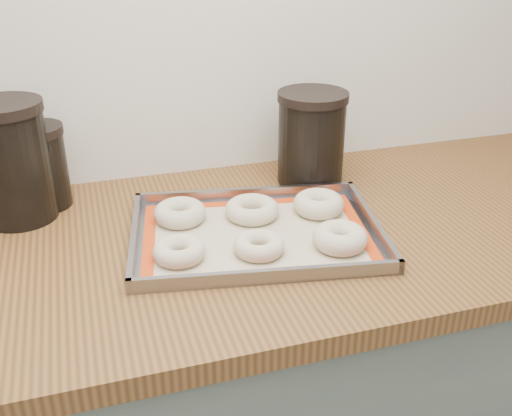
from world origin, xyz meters
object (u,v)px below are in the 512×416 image
object	(u,v)px
bagel_back_mid	(252,210)
canister_right	(311,138)
baking_tray	(256,233)
canister_mid	(40,166)
bagel_back_left	(180,213)
bagel_back_right	(319,204)
canister_left	(12,162)
bagel_front_mid	(259,245)
bagel_front_right	(340,238)
bagel_front_left	(179,251)

from	to	relation	value
bagel_back_mid	canister_right	xyz separation A→B (m)	(0.18, 0.14, 0.08)
baking_tray	canister_mid	size ratio (longest dim) A/B	2.97
bagel_back_left	baking_tray	bearing A→B (deg)	-37.00
bagel_back_right	baking_tray	bearing A→B (deg)	-161.34
bagel_back_right	canister_left	xyz separation A→B (m)	(-0.57, 0.17, 0.10)
bagel_back_left	bagel_back_mid	xyz separation A→B (m)	(0.14, -0.03, -0.00)
bagel_back_left	bagel_back_right	xyz separation A→B (m)	(0.27, -0.05, 0.00)
bagel_front_mid	canister_left	distance (m)	0.51
bagel_back_mid	canister_mid	bearing A→B (deg)	154.30
bagel_front_mid	bagel_front_right	distance (m)	0.15
bagel_back_left	bagel_back_right	distance (m)	0.28
bagel_front_left	bagel_back_left	xyz separation A→B (m)	(0.03, 0.14, 0.00)
bagel_front_mid	bagel_back_left	bearing A→B (deg)	124.33
bagel_back_right	canister_right	world-z (taller)	canister_right
bagel_front_mid	canister_left	bearing A→B (deg)	145.41
baking_tray	bagel_back_right	distance (m)	0.16
bagel_front_left	bagel_back_mid	bearing A→B (deg)	34.68
bagel_back_left	bagel_back_right	bearing A→B (deg)	-9.45
bagel_front_mid	bagel_back_mid	size ratio (longest dim) A/B	0.86
bagel_front_right	canister_left	world-z (taller)	canister_left
bagel_front_left	bagel_front_right	size ratio (longest dim) A/B	0.92
bagel_front_right	bagel_back_left	bearing A→B (deg)	144.15
canister_right	baking_tray	bearing A→B (deg)	-132.29
bagel_back_right	canister_right	size ratio (longest dim) A/B	0.49
bagel_front_left	bagel_back_mid	world-z (taller)	bagel_back_mid
bagel_front_left	bagel_back_mid	size ratio (longest dim) A/B	0.86
bagel_front_mid	canister_mid	world-z (taller)	canister_mid
bagel_front_left	bagel_back_left	size ratio (longest dim) A/B	0.90
bagel_front_mid	canister_right	world-z (taller)	canister_right
bagel_front_right	canister_right	distance (m)	0.32
bagel_front_right	canister_mid	world-z (taller)	canister_mid
bagel_front_mid	bagel_back_mid	xyz separation A→B (m)	(0.03, 0.14, 0.00)
bagel_front_left	bagel_back_left	bearing A→B (deg)	78.80
baking_tray	bagel_front_left	size ratio (longest dim) A/B	5.56
bagel_back_left	canister_right	distance (m)	0.35
canister_left	bagel_back_mid	bearing A→B (deg)	-18.43
bagel_back_left	canister_left	distance (m)	0.34
canister_left	canister_right	world-z (taller)	canister_left
bagel_back_mid	canister_mid	size ratio (longest dim) A/B	0.62
canister_right	bagel_front_left	bearing A→B (deg)	-143.33
bagel_front_right	bagel_back_mid	size ratio (longest dim) A/B	0.93
canister_mid	bagel_back_right	bearing A→B (deg)	-21.58
bagel_front_right	canister_left	xyz separation A→B (m)	(-0.55, 0.30, 0.10)
canister_left	baking_tray	bearing A→B (deg)	-26.83
bagel_back_right	bagel_front_mid	bearing A→B (deg)	-144.07
bagel_back_mid	canister_left	world-z (taller)	canister_left
bagel_back_right	canister_mid	bearing A→B (deg)	158.42
bagel_front_left	bagel_back_right	world-z (taller)	bagel_back_right
bagel_front_left	canister_mid	xyz separation A→B (m)	(-0.22, 0.30, 0.07)
bagel_front_mid	canister_right	bearing A→B (deg)	53.40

